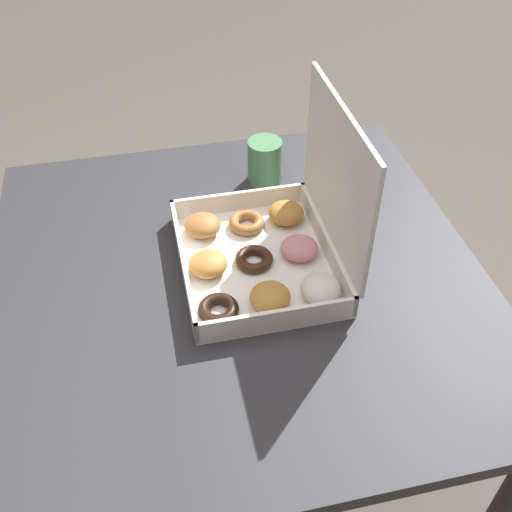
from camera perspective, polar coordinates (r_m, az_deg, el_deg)
The scene contains 4 objects.
ground_plane at distance 1.76m, azimuth -1.17°, elevation -19.36°, with size 8.00×8.00×0.00m, color #564C44.
dining_table at distance 1.24m, azimuth -1.58°, elevation -5.33°, with size 0.95×0.94×0.75m.
donut_box at distance 1.14m, azimuth 1.78°, elevation 1.46°, with size 0.35×0.30×0.32m.
coffee_mug at distance 1.37m, azimuth 0.84°, elevation 9.06°, with size 0.08×0.08×0.10m.
Camera 1 is at (0.81, -0.15, 1.56)m, focal length 42.00 mm.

